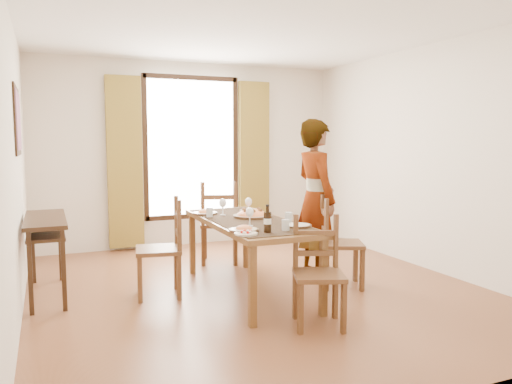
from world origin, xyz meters
name	(u,v)px	position (x,y,z in m)	size (l,w,h in m)	color
ground	(256,288)	(0.00, 0.00, 0.00)	(5.00, 5.00, 0.00)	brown
room_shell	(251,142)	(0.00, 0.13, 1.54)	(4.60, 5.10, 2.74)	beige
console_table	(46,229)	(-2.03, 0.60, 0.68)	(0.38, 1.20, 0.80)	black
dining_table	(249,226)	(-0.11, -0.07, 0.69)	(0.80, 1.97, 0.76)	brown
chair_west	(162,251)	(-0.96, 0.15, 0.46)	(0.50, 0.50, 0.99)	brown
chair_north	(219,225)	(0.00, 1.22, 0.49)	(0.60, 0.60, 1.05)	brown
chair_south	(318,275)	(0.08, -1.15, 0.43)	(0.53, 0.53, 0.93)	brown
chair_east	(339,245)	(0.85, -0.26, 0.45)	(0.57, 0.57, 0.97)	brown
man	(316,199)	(0.80, 0.17, 0.90)	(0.44, 0.66, 1.80)	#989CA0
plate_sw	(244,228)	(-0.39, -0.64, 0.78)	(0.27, 0.27, 0.05)	silver
plate_se	(297,224)	(0.16, -0.62, 0.78)	(0.27, 0.27, 0.05)	silver
plate_nw	(205,212)	(-0.41, 0.48, 0.78)	(0.27, 0.27, 0.05)	silver
plate_ne	(251,209)	(0.13, 0.46, 0.78)	(0.27, 0.27, 0.05)	silver
pasta_platter	(252,212)	(-0.02, 0.07, 0.81)	(0.40, 0.40, 0.10)	red
caprese_plate	(246,232)	(-0.44, -0.81, 0.78)	(0.20, 0.20, 0.04)	silver
wine_glass_a	(250,217)	(-0.25, -0.44, 0.85)	(0.08, 0.08, 0.18)	white
wine_glass_b	(249,206)	(0.03, 0.29, 0.85)	(0.08, 0.08, 0.18)	white
wine_glass_c	(223,207)	(-0.26, 0.32, 0.85)	(0.08, 0.08, 0.18)	white
tumbler_a	(288,217)	(0.19, -0.37, 0.81)	(0.07, 0.07, 0.10)	silver
tumbler_b	(209,212)	(-0.42, 0.27, 0.81)	(0.07, 0.07, 0.10)	silver
tumbler_c	(286,225)	(-0.04, -0.77, 0.81)	(0.07, 0.07, 0.10)	silver
wine_bottle	(268,218)	(-0.22, -0.78, 0.88)	(0.07, 0.07, 0.25)	black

